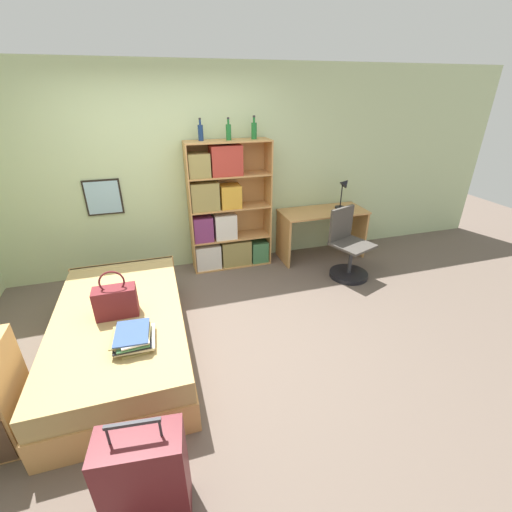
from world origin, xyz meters
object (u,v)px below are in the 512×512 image
at_px(bottle_clear, 254,130).
at_px(desk, 322,224).
at_px(bottle_green, 201,132).
at_px(desk_lamp, 344,188).
at_px(desk_chair, 348,256).
at_px(suitcase, 145,477).
at_px(handbag, 116,301).
at_px(bookcase, 223,214).
at_px(book_stack_on_bed, 134,338).
at_px(bed, 122,332).
at_px(bottle_brown, 229,132).

xyz_separation_m(bottle_clear, desk, (1.00, -0.12, -1.32)).
distance_m(bottle_green, desk_lamp, 2.14).
height_order(desk_lamp, desk_chair, desk_lamp).
bearing_deg(suitcase, bottle_green, 73.92).
relative_size(handbag, bookcase, 0.26).
xyz_separation_m(book_stack_on_bed, desk_lamp, (2.91, 1.94, 0.48)).
xyz_separation_m(bottle_green, desk_chair, (1.73, -0.81, -1.53)).
bearing_deg(desk, suitcase, -131.25).
height_order(book_stack_on_bed, bookcase, bookcase).
bearing_deg(desk_lamp, handbag, -153.91).
relative_size(bed, bookcase, 1.21).
bearing_deg(suitcase, desk_lamp, 45.72).
xyz_separation_m(handbag, bookcase, (1.29, 1.56, 0.15)).
bearing_deg(book_stack_on_bed, bookcase, 60.20).
relative_size(desk, desk_lamp, 2.76).
distance_m(bookcase, desk, 1.47).
relative_size(handbag, book_stack_on_bed, 1.20).
distance_m(bookcase, desk_chair, 1.76).
relative_size(suitcase, desk_lamp, 1.74).
distance_m(bottle_brown, bottle_clear, 0.33).
relative_size(book_stack_on_bed, desk_chair, 0.40).
relative_size(handbag, bottle_green, 1.71).
bearing_deg(bottle_clear, book_stack_on_bed, -128.30).
height_order(bed, desk, desk).
bearing_deg(bed, desk_chair, 14.72).
xyz_separation_m(suitcase, bottle_green, (0.88, 3.05, 1.49)).
distance_m(bed, handbag, 0.39).
bearing_deg(bottle_brown, desk_chair, -28.41).
distance_m(handbag, desk, 3.09).
height_order(bottle_brown, bottle_clear, bottle_clear).
height_order(suitcase, desk_chair, desk_chair).
distance_m(bookcase, bottle_clear, 1.13).
distance_m(book_stack_on_bed, suitcase, 1.02).
bearing_deg(bed, desk, 26.85).
height_order(bookcase, desk_lamp, bookcase).
bearing_deg(bed, bottle_green, 55.01).
bearing_deg(handbag, desk_chair, 15.97).
bearing_deg(bottle_green, bookcase, -13.16).
relative_size(bottle_green, desk_chair, 0.28).
xyz_separation_m(bottle_brown, desk_chair, (1.39, -0.75, -1.53)).
height_order(bottle_brown, desk_lamp, bottle_brown).
bearing_deg(suitcase, bottle_brown, 67.98).
bearing_deg(desk_chair, bed, -165.28).
height_order(book_stack_on_bed, bottle_green, bottle_green).
xyz_separation_m(suitcase, bottle_brown, (1.21, 3.00, 1.49)).
relative_size(bed, desk, 1.68).
xyz_separation_m(book_stack_on_bed, desk, (2.58, 1.89, -0.03)).
bearing_deg(book_stack_on_bed, handbag, 107.89).
distance_m(book_stack_on_bed, desk_chair, 2.94).
distance_m(bottle_green, desk, 2.12).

